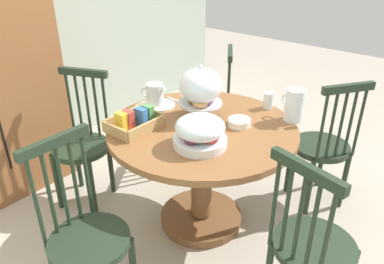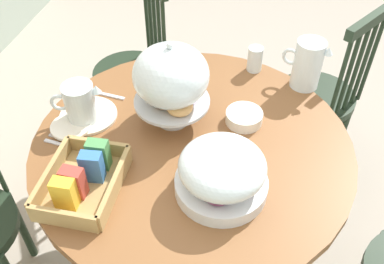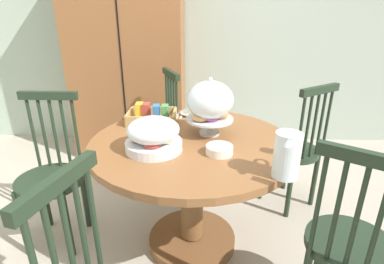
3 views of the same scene
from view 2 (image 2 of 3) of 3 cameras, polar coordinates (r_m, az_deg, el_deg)
ground_plane at (r=2.13m, az=0.29°, el=-16.66°), size 10.00×10.00×0.00m
dining_table at (r=1.73m, az=0.00°, el=-6.48°), size 1.17×1.17×0.74m
windsor_chair_by_cabinet at (r=2.30m, az=16.46°, el=4.25°), size 0.46×0.46×0.97m
windsor_chair_facing_door at (r=2.40m, az=-7.63°, el=7.80°), size 0.46×0.46×0.97m
pastry_stand_with_dome at (r=1.53m, az=-2.79°, el=7.01°), size 0.28×0.28×0.34m
fruit_platter_covered at (r=1.36m, az=3.97°, el=-5.35°), size 0.30×0.30×0.18m
orange_juice_pitcher at (r=1.83m, az=14.93°, el=8.38°), size 0.12×0.19×0.21m
milk_pitcher at (r=1.65m, az=-14.48°, el=3.40°), size 0.11×0.20×0.17m
cereal_basket at (r=1.44m, az=-14.17°, el=-6.06°), size 0.32×0.24×0.12m
china_plate_large at (r=1.71m, az=-13.50°, el=2.15°), size 0.22×0.22×0.01m
china_plate_small at (r=1.66m, az=-15.71°, el=0.72°), size 0.15×0.15×0.01m
cereal_bowl at (r=1.64m, az=6.88°, el=1.95°), size 0.14×0.14×0.04m
drinking_glass at (r=1.90m, az=8.30°, el=9.51°), size 0.06×0.06×0.11m
table_knife at (r=1.63m, az=-15.84°, el=-1.03°), size 0.04×0.17×0.01m
dinner_fork at (r=1.61m, az=-16.37°, el=-1.74°), size 0.04×0.17×0.01m
soup_spoon at (r=1.80m, az=-11.34°, el=4.88°), size 0.04×0.17×0.01m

